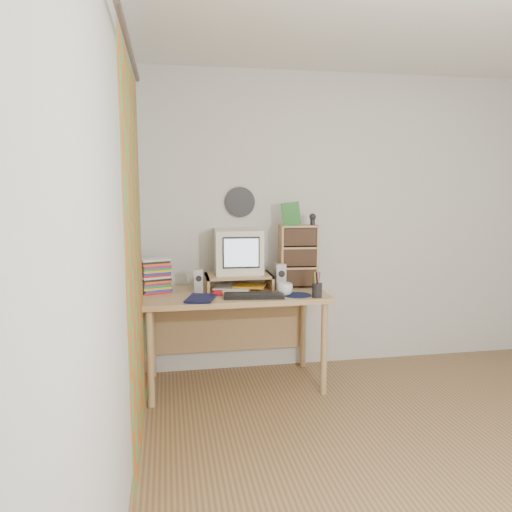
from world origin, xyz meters
name	(u,v)px	position (x,y,z in m)	size (l,w,h in m)	color
floor	(449,468)	(0.00, 0.00, 0.00)	(3.50, 3.50, 0.00)	olive
back_wall	(346,222)	(0.00, 1.75, 1.25)	(3.50, 3.50, 0.00)	silver
left_wall	(120,256)	(-1.75, 0.00, 1.25)	(3.50, 3.50, 0.00)	silver
curtain	(135,261)	(-1.71, 0.48, 1.15)	(2.20, 2.20, 0.00)	#C4571B
wall_disc	(240,202)	(-0.93, 1.73, 1.43)	(0.25, 0.25, 0.02)	black
desk	(233,307)	(-1.03, 1.44, 0.62)	(1.40, 0.70, 0.75)	tan
monitor_riser	(239,278)	(-0.98, 1.48, 0.84)	(0.52, 0.30, 0.12)	tan
crt_monitor	(239,252)	(-0.97, 1.53, 1.04)	(0.37, 0.37, 0.35)	silver
speaker_left	(199,281)	(-1.30, 1.41, 0.84)	(0.07, 0.07, 0.18)	silver
speaker_right	(280,277)	(-0.66, 1.40, 0.85)	(0.08, 0.08, 0.21)	silver
keyboard	(254,296)	(-0.91, 1.16, 0.76)	(0.44, 0.15, 0.03)	black
dvd_stack	(155,273)	(-1.62, 1.47, 0.90)	(0.21, 0.15, 0.30)	brown
cd_rack	(298,256)	(-0.49, 1.49, 1.00)	(0.30, 0.16, 0.50)	tan
mug	(285,289)	(-0.67, 1.20, 0.80)	(0.12, 0.12, 0.09)	white
diary	(188,296)	(-1.39, 1.19, 0.77)	(0.23, 0.18, 0.05)	#0E1136
mousepad	(297,295)	(-0.58, 1.18, 0.75)	(0.21, 0.21, 0.00)	#0F1734
pen_cup	(317,287)	(-0.45, 1.09, 0.82)	(0.07, 0.07, 0.15)	black
papers	(239,288)	(-0.98, 1.45, 0.77)	(0.28, 0.20, 0.04)	beige
red_box	(217,293)	(-1.17, 1.28, 0.77)	(0.07, 0.05, 0.04)	#AB1215
game_box	(291,214)	(-0.56, 1.47, 1.34)	(0.14, 0.03, 0.18)	#1B601E
webcam	(313,219)	(-0.38, 1.47, 1.30)	(0.05, 0.05, 0.09)	black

